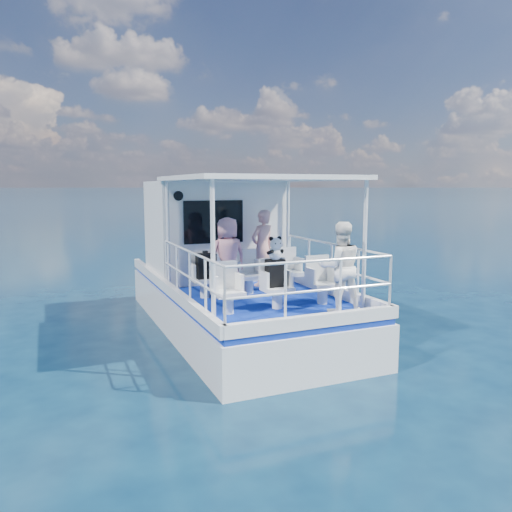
{
  "coord_description": "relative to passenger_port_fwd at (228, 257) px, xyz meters",
  "views": [
    {
      "loc": [
        -3.63,
        -8.7,
        3.0
      ],
      "look_at": [
        -0.1,
        -0.4,
        1.73
      ],
      "focal_mm": 35.0,
      "sensor_mm": 36.0,
      "label": 1
    }
  ],
  "objects": [
    {
      "name": "ground",
      "position": [
        0.44,
        -0.18,
        -1.66
      ],
      "size": [
        2000.0,
        2000.0,
        0.0
      ],
      "primitive_type": "plane",
      "color": "#072138",
      "rests_on": "ground"
    },
    {
      "name": "hull",
      "position": [
        0.44,
        0.82,
        -1.66
      ],
      "size": [
        3.0,
        7.0,
        1.6
      ],
      "primitive_type": "cube",
      "color": "white",
      "rests_on": "ground"
    },
    {
      "name": "deck",
      "position": [
        0.44,
        0.82,
        -0.81
      ],
      "size": [
        2.9,
        6.9,
        0.1
      ],
      "primitive_type": "cube",
      "color": "navy",
      "rests_on": "hull"
    },
    {
      "name": "cabin",
      "position": [
        0.44,
        2.12,
        0.34
      ],
      "size": [
        2.85,
        2.0,
        2.2
      ],
      "primitive_type": "cube",
      "color": "white",
      "rests_on": "deck"
    },
    {
      "name": "canopy",
      "position": [
        0.44,
        -0.38,
        1.48
      ],
      "size": [
        3.0,
        3.2,
        0.08
      ],
      "primitive_type": "cube",
      "color": "white",
      "rests_on": "cabin"
    },
    {
      "name": "canopy_posts",
      "position": [
        0.44,
        -0.43,
        0.34
      ],
      "size": [
        2.77,
        2.97,
        2.2
      ],
      "color": "white",
      "rests_on": "deck"
    },
    {
      "name": "railings",
      "position": [
        0.44,
        -0.75,
        -0.26
      ],
      "size": [
        2.84,
        3.59,
        1.0
      ],
      "primitive_type": null,
      "color": "white",
      "rests_on": "deck"
    },
    {
      "name": "seat_port_fwd",
      "position": [
        -0.46,
        0.02,
        -0.57
      ],
      "size": [
        0.48,
        0.46,
        0.38
      ],
      "primitive_type": "cube",
      "color": "white",
      "rests_on": "deck"
    },
    {
      "name": "seat_center_fwd",
      "position": [
        0.44,
        0.02,
        -0.57
      ],
      "size": [
        0.48,
        0.46,
        0.38
      ],
      "primitive_type": "cube",
      "color": "white",
      "rests_on": "deck"
    },
    {
      "name": "seat_stbd_fwd",
      "position": [
        1.34,
        0.02,
        -0.57
      ],
      "size": [
        0.48,
        0.46,
        0.38
      ],
      "primitive_type": "cube",
      "color": "white",
      "rests_on": "deck"
    },
    {
      "name": "seat_port_aft",
      "position": [
        -0.46,
        -1.28,
        -0.57
      ],
      "size": [
        0.48,
        0.46,
        0.38
      ],
      "primitive_type": "cube",
      "color": "white",
      "rests_on": "deck"
    },
    {
      "name": "seat_center_aft",
      "position": [
        0.44,
        -1.28,
        -0.57
      ],
      "size": [
        0.48,
        0.46,
        0.38
      ],
      "primitive_type": "cube",
      "color": "white",
      "rests_on": "deck"
    },
    {
      "name": "seat_stbd_aft",
      "position": [
        1.34,
        -1.28,
        -0.57
      ],
      "size": [
        0.48,
        0.46,
        0.38
      ],
      "primitive_type": "cube",
      "color": "white",
      "rests_on": "deck"
    },
    {
      "name": "passenger_port_fwd",
      "position": [
        0.0,
        0.0,
        0.0
      ],
      "size": [
        0.6,
        0.45,
        1.52
      ],
      "primitive_type": "imported",
      "rotation": [
        0.0,
        0.0,
        3.22
      ],
      "color": "pink",
      "rests_on": "deck"
    },
    {
      "name": "passenger_stbd_fwd",
      "position": [
        1.02,
        0.65,
        0.05
      ],
      "size": [
        0.68,
        0.56,
        1.61
      ],
      "primitive_type": "imported",
      "rotation": [
        0.0,
        0.0,
        3.48
      ],
      "color": "#E9A097",
      "rests_on": "deck"
    },
    {
      "name": "passenger_stbd_aft",
      "position": [
        1.31,
        -1.9,
        0.0
      ],
      "size": [
        0.86,
        0.75,
        1.52
      ],
      "primitive_type": "imported",
      "rotation": [
        0.0,
        0.0,
        2.88
      ],
      "color": "white",
      "rests_on": "deck"
    },
    {
      "name": "backpack_port",
      "position": [
        -0.45,
        -0.04,
        -0.14
      ],
      "size": [
        0.36,
        0.2,
        0.47
      ],
      "primitive_type": "cube",
      "color": "black",
      "rests_on": "seat_port_fwd"
    },
    {
      "name": "backpack_center",
      "position": [
        0.41,
        -1.27,
        -0.14
      ],
      "size": [
        0.32,
        0.18,
        0.47
      ],
      "primitive_type": "cube",
      "color": "black",
      "rests_on": "seat_center_aft"
    },
    {
      "name": "compact_camera",
      "position": [
        -0.46,
        -0.04,
        0.12
      ],
      "size": [
        0.09,
        0.06,
        0.06
      ],
      "primitive_type": "cube",
      "color": "black",
      "rests_on": "backpack_port"
    },
    {
      "name": "panda",
      "position": [
        0.39,
        -1.3,
        0.29
      ],
      "size": [
        0.26,
        0.21,
        0.39
      ],
      "primitive_type": null,
      "color": "silver",
      "rests_on": "backpack_center"
    }
  ]
}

